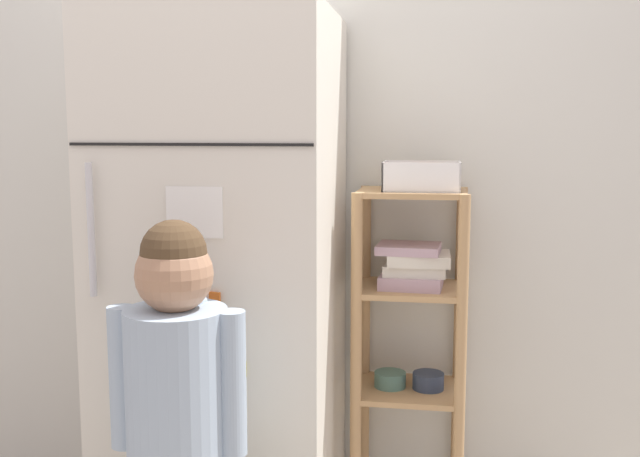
# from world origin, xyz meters

# --- Properties ---
(kitchen_wall_back) EXTENTS (2.50, 0.03, 2.19)m
(kitchen_wall_back) POSITION_xyz_m (0.00, 0.36, 1.09)
(kitchen_wall_back) COLOR silver
(kitchen_wall_back) RESTS_ON ground
(refrigerator) EXTENTS (0.70, 0.65, 1.69)m
(refrigerator) POSITION_xyz_m (-0.14, 0.02, 0.84)
(refrigerator) COLOR silver
(refrigerator) RESTS_ON ground
(child_standing) EXTENTS (0.36, 0.27, 1.11)m
(child_standing) POSITION_xyz_m (-0.11, -0.51, 0.67)
(child_standing) COLOR #4A5C59
(child_standing) RESTS_ON ground
(pantry_shelf_unit) EXTENTS (0.36, 0.31, 1.14)m
(pantry_shelf_unit) POSITION_xyz_m (0.45, 0.17, 0.73)
(pantry_shelf_unit) COLOR tan
(pantry_shelf_unit) RESTS_ON ground
(fruit_bin) EXTENTS (0.24, 0.18, 0.09)m
(fruit_bin) POSITION_xyz_m (0.48, 0.14, 1.17)
(fruit_bin) COLOR white
(fruit_bin) RESTS_ON pantry_shelf_unit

